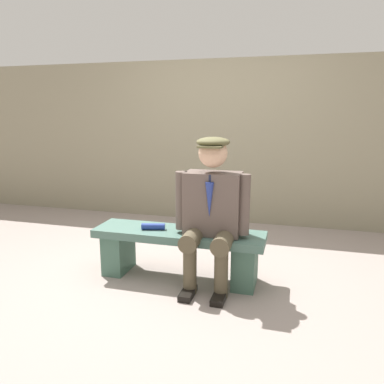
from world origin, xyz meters
name	(u,v)px	position (x,y,z in m)	size (l,w,h in m)	color
ground_plane	(179,277)	(0.00, 0.00, 0.00)	(30.00, 30.00, 0.00)	gray
bench	(179,247)	(0.00, 0.00, 0.29)	(1.49, 0.40, 0.44)	#46685D
seated_man	(211,206)	(-0.30, 0.05, 0.69)	(0.63, 0.56, 1.25)	brown
rolled_magazine	(153,227)	(0.22, 0.03, 0.46)	(0.06, 0.06, 0.20)	navy
stadium_wall	(223,142)	(0.00, -1.99, 1.06)	(12.00, 0.24, 2.11)	gray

